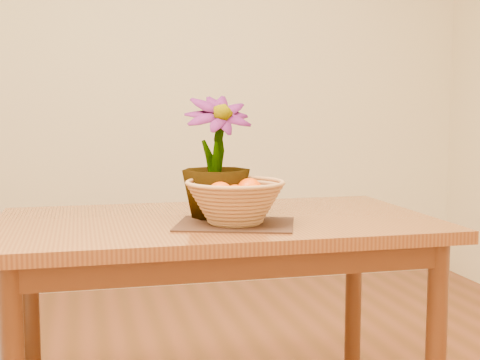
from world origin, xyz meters
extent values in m
cube|color=beige|center=(0.00, 2.25, 1.35)|extent=(4.00, 0.02, 2.70)
cube|color=brown|center=(0.00, 0.30, 0.73)|extent=(1.40, 0.80, 0.04)
cube|color=#4D2712|center=(0.00, 0.30, 0.67)|extent=(1.28, 0.68, 0.08)
cylinder|color=#4D2712|center=(0.62, -0.02, 0.35)|extent=(0.06, 0.06, 0.71)
cylinder|color=#4D2712|center=(-0.62, 0.62, 0.35)|extent=(0.06, 0.06, 0.71)
cylinder|color=#4D2712|center=(0.62, 0.62, 0.35)|extent=(0.06, 0.06, 0.71)
cube|color=black|center=(0.03, 0.17, 0.75)|extent=(0.42, 0.37, 0.01)
cylinder|color=#B6784C|center=(0.03, 0.17, 0.76)|extent=(0.16, 0.16, 0.01)
sphere|color=#F83B04|center=(0.03, 0.17, 0.84)|extent=(0.07, 0.07, 0.07)
sphere|color=#F83B04|center=(0.08, 0.21, 0.85)|extent=(0.08, 0.08, 0.08)
sphere|color=#F83B04|center=(-0.01, 0.22, 0.85)|extent=(0.08, 0.08, 0.08)
sphere|color=#F83B04|center=(-0.03, 0.13, 0.85)|extent=(0.08, 0.08, 0.08)
sphere|color=#F83B04|center=(0.07, 0.11, 0.85)|extent=(0.08, 0.08, 0.08)
imported|color=#174F16|center=(0.00, 0.30, 0.95)|extent=(0.24, 0.24, 0.40)
camera|label=1|loc=(-0.43, -1.81, 1.12)|focal=50.00mm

